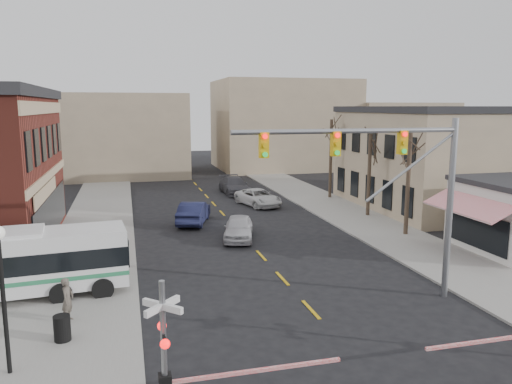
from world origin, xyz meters
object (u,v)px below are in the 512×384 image
car_b (194,212)px  pedestrian_far (81,271)px  car_a (239,228)px  car_d (235,186)px  car_c (258,198)px  pedestrian_near (68,300)px  trash_bin (62,328)px  traffic_signal_mast (396,173)px  street_lamp (1,271)px  rr_crossing_west (180,351)px

car_b → pedestrian_far: pedestrian_far is taller
car_a → car_d: size_ratio=0.80×
car_c → pedestrian_far: (-13.13, -17.86, 0.37)m
pedestrian_near → pedestrian_far: 3.30m
car_a → car_b: 5.65m
trash_bin → pedestrian_far: pedestrian_far is taller
pedestrian_near → car_a: bearing=-23.7°
car_a → car_d: (3.35, 16.76, 0.05)m
traffic_signal_mast → trash_bin: bearing=-177.8°
trash_bin → car_b: size_ratio=0.19×
street_lamp → car_b: size_ratio=0.97×
car_b → car_d: (5.56, 11.56, -0.00)m
trash_bin → car_a: car_a is taller
car_c → traffic_signal_mast: bearing=-104.9°
car_b → car_a: bearing=130.8°
traffic_signal_mast → street_lamp: 15.19m
traffic_signal_mast → rr_crossing_west: 12.06m
pedestrian_near → pedestrian_far: pedestrian_far is taller
street_lamp → pedestrian_near: street_lamp is taller
car_b → pedestrian_near: pedestrian_near is taller
street_lamp → pedestrian_far: size_ratio=2.49×
rr_crossing_west → pedestrian_near: size_ratio=3.18×
rr_crossing_west → car_d: 35.89m
car_a → car_d: bearing=93.6°
car_c → rr_crossing_west: bearing=-123.9°
car_d → street_lamp: bearing=-115.7°
traffic_signal_mast → pedestrian_near: traffic_signal_mast is taller
car_c → pedestrian_far: pedestrian_far is taller
street_lamp → pedestrian_near: (1.40, 3.66, -2.50)m
trash_bin → traffic_signal_mast: bearing=2.2°
street_lamp → car_c: 29.01m
rr_crossing_west → car_c: size_ratio=1.09×
rr_crossing_west → street_lamp: bearing=144.9°
car_c → car_d: car_d is taller
rr_crossing_west → car_a: (5.64, 17.96, -1.21)m
rr_crossing_west → car_a: bearing=72.6°
traffic_signal_mast → street_lamp: (-14.82, -2.46, -2.23)m
street_lamp → car_a: 18.16m
rr_crossing_west → car_a: rr_crossing_west is taller
car_a → traffic_signal_mast: bearing=-56.1°
rr_crossing_west → car_a: 18.87m
car_b → rr_crossing_west: bearing=99.4°
rr_crossing_west → pedestrian_far: 11.08m
car_d → pedestrian_far: (-12.40, -24.23, 0.27)m
rr_crossing_west → trash_bin: rr_crossing_west is taller
pedestrian_far → car_b: bearing=16.6°
rr_crossing_west → car_c: (9.72, 28.36, -1.26)m
car_b → car_d: size_ratio=0.88×
car_b → pedestrian_near: (-7.09, -15.95, 0.18)m
car_d → pedestrian_far: pedestrian_far is taller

